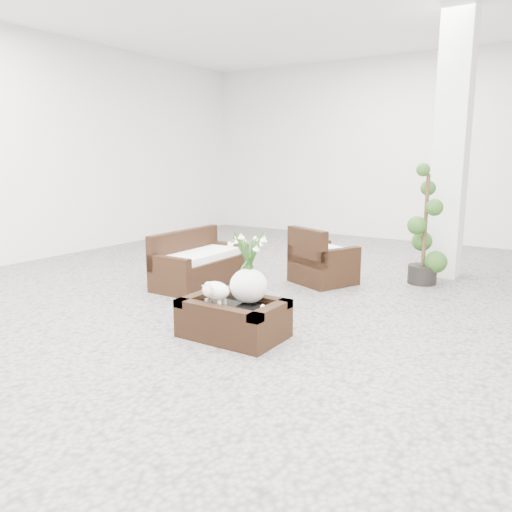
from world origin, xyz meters
The scene contains 9 objects.
ground centered at (0.00, 0.00, 0.00)m, with size 11.00×11.00×0.00m, color gray.
column centered at (1.20, 2.80, 1.75)m, with size 0.40×0.40×3.50m, color white.
coffee_table centered at (0.18, -0.76, 0.16)m, with size 0.90×0.60×0.31m, color black.
sheep_figurine centered at (0.06, -0.86, 0.42)m, with size 0.28×0.23×0.21m, color white.
planter_narcissus centered at (0.28, -0.66, 0.71)m, with size 0.44×0.44×0.80m, color white, non-canonical shape.
tealight centered at (0.48, -0.74, 0.33)m, with size 0.04×0.04×0.03m, color white.
armchair centered at (0.00, 1.50, 0.37)m, with size 0.69×0.66×0.73m, color black.
loveseat centered at (-1.27, 0.56, 0.34)m, with size 1.29×0.62×0.69m, color black.
topiary centered at (1.09, 2.17, 0.75)m, with size 0.40×0.40×1.50m, color #244616, non-canonical shape.
Camera 1 is at (2.71, -4.31, 1.60)m, focal length 35.37 mm.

